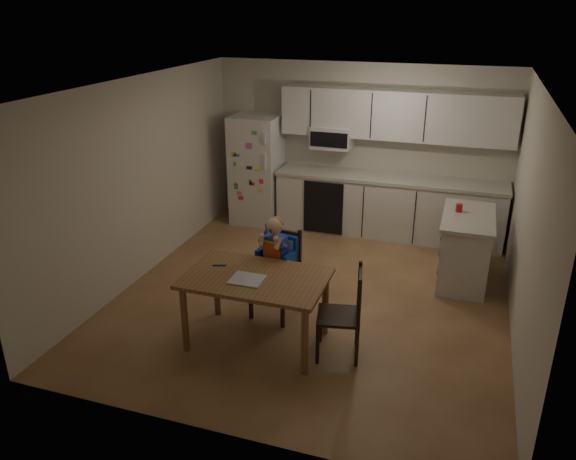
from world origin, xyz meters
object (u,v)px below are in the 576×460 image
(kitchen_island, at_px, (465,248))
(red_cup, at_px, (459,208))
(chair_side, at_px, (349,308))
(refrigerator, at_px, (257,170))
(chair_booster, at_px, (277,256))
(dining_table, at_px, (256,285))

(kitchen_island, xyz_separation_m, red_cup, (-0.13, 0.11, 0.48))
(kitchen_island, distance_m, red_cup, 0.51)
(red_cup, bearing_deg, chair_side, -112.45)
(refrigerator, height_order, chair_booster, refrigerator)
(dining_table, distance_m, chair_side, 0.95)
(dining_table, xyz_separation_m, chair_booster, (0.01, 0.62, 0.06))
(chair_booster, relative_size, chair_side, 1.24)
(dining_table, relative_size, chair_booster, 1.20)
(kitchen_island, distance_m, dining_table, 2.91)
(red_cup, bearing_deg, chair_booster, -138.47)
(kitchen_island, height_order, chair_side, chair_side)
(red_cup, relative_size, chair_side, 0.11)
(red_cup, distance_m, dining_table, 2.91)
(red_cup, height_order, dining_table, red_cup)
(refrigerator, distance_m, red_cup, 3.28)
(kitchen_island, height_order, chair_booster, chair_booster)
(red_cup, height_order, chair_booster, chair_booster)
(kitchen_island, bearing_deg, refrigerator, 160.38)
(refrigerator, relative_size, red_cup, 17.00)
(refrigerator, distance_m, dining_table, 3.53)
(refrigerator, distance_m, chair_side, 3.92)
(kitchen_island, relative_size, chair_side, 1.25)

